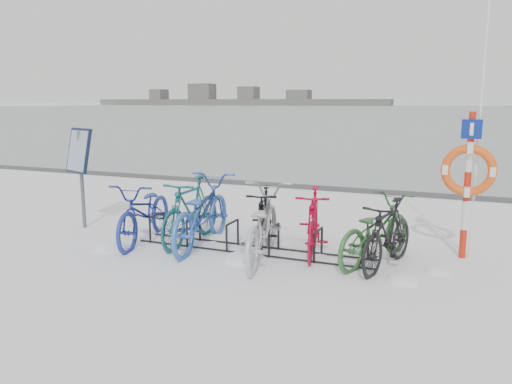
# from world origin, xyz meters

# --- Properties ---
(ground) EXTENTS (900.00, 900.00, 0.00)m
(ground) POSITION_xyz_m (0.00, 0.00, 0.00)
(ground) COLOR white
(ground) RESTS_ON ground
(ice_sheet) EXTENTS (400.00, 298.00, 0.02)m
(ice_sheet) POSITION_xyz_m (0.00, 155.00, 0.01)
(ice_sheet) COLOR #939FA6
(ice_sheet) RESTS_ON ground
(quay_edge) EXTENTS (400.00, 0.25, 0.10)m
(quay_edge) POSITION_xyz_m (0.00, 5.90, 0.05)
(quay_edge) COLOR #3F3F42
(quay_edge) RESTS_ON ground
(bike_rack) EXTENTS (4.00, 0.48, 0.46)m
(bike_rack) POSITION_xyz_m (0.00, 0.00, 0.18)
(bike_rack) COLOR black
(bike_rack) RESTS_ON ground
(info_board) EXTENTS (0.67, 0.42, 1.89)m
(info_board) POSITION_xyz_m (-3.57, 0.17, 1.36)
(info_board) COLOR #595B5E
(info_board) RESTS_ON ground
(lifebuoy_station) EXTENTS (0.78, 0.22, 4.06)m
(lifebuoy_station) POSITION_xyz_m (3.13, 0.83, 1.36)
(lifebuoy_station) COLOR red
(lifebuoy_station) RESTS_ON ground
(shoreline) EXTENTS (180.00, 12.00, 9.50)m
(shoreline) POSITION_xyz_m (-122.02, 260.00, 2.79)
(shoreline) COLOR #4B4B4B
(shoreline) RESTS_ON ground
(bike_0) EXTENTS (1.12, 2.19, 1.10)m
(bike_0) POSITION_xyz_m (-1.94, -0.14, 0.55)
(bike_0) COLOR navy
(bike_0) RESTS_ON ground
(bike_1) EXTENTS (0.56, 1.93, 1.16)m
(bike_1) POSITION_xyz_m (-1.17, 0.09, 0.58)
(bike_1) COLOR #195B5F
(bike_1) RESTS_ON ground
(bike_2) EXTENTS (1.02, 2.34, 1.19)m
(bike_2) POSITION_xyz_m (-0.92, -0.01, 0.60)
(bike_2) COLOR blue
(bike_2) RESTS_ON ground
(bike_3) EXTENTS (0.88, 1.77, 1.02)m
(bike_3) POSITION_xyz_m (0.07, 0.33, 0.51)
(bike_3) COLOR black
(bike_3) RESTS_ON ground
(bike_4) EXTENTS (1.15, 2.29, 1.15)m
(bike_4) POSITION_xyz_m (0.28, -0.32, 0.57)
(bike_4) COLOR #AEB2B6
(bike_4) RESTS_ON ground
(bike_5) EXTENTS (0.86, 1.85, 1.07)m
(bike_5) POSITION_xyz_m (0.92, 0.27, 0.54)
(bike_5) COLOR #AB0725
(bike_5) RESTS_ON ground
(bike_6) EXTENTS (1.33, 2.07, 1.03)m
(bike_6) POSITION_xyz_m (1.89, 0.21, 0.51)
(bike_6) COLOR #2C5D2B
(bike_6) RESTS_ON ground
(bike_7) EXTENTS (0.90, 1.78, 1.03)m
(bike_7) POSITION_xyz_m (2.11, 0.01, 0.51)
(bike_7) COLOR black
(bike_7) RESTS_ON ground
(snow_drifts) EXTENTS (5.55, 1.87, 0.24)m
(snow_drifts) POSITION_xyz_m (-0.00, -0.25, 0.00)
(snow_drifts) COLOR white
(snow_drifts) RESTS_ON ground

